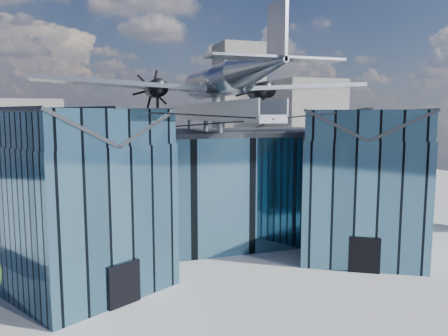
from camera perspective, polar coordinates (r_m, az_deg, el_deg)
name	(u,v)px	position (r m, az deg, el deg)	size (l,w,h in m)	color
ground_plane	(232,265)	(33.91, 1.10, -12.57)	(120.00, 120.00, 0.00)	#959599
museum	(210,182)	(37.93, -1.84, -1.82)	(32.88, 24.50, 17.60)	teal
bg_towers	(147,122)	(81.50, -9.98, 5.96)	(77.00, 24.50, 26.00)	slate
tree_side_e	(397,184)	(52.67, 21.67, -1.99)	(4.12, 4.12, 5.28)	#301C13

